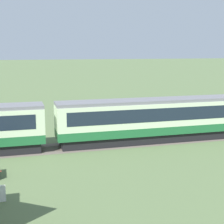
{
  "coord_description": "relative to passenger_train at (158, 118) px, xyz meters",
  "views": [
    {
      "loc": [
        -32.87,
        -29.47,
        9.07
      ],
      "look_at": [
        -23.6,
        3.62,
        2.82
      ],
      "focal_mm": 55.0,
      "sensor_mm": 36.0,
      "label": 1
    }
  ],
  "objects": [
    {
      "name": "passenger_train",
      "position": [
        0.0,
        0.0,
        0.0
      ],
      "size": [
        103.3,
        3.04,
        4.28
      ],
      "color": "#1E6033",
      "rests_on": "ground_plane"
    },
    {
      "name": "railway_track",
      "position": [
        -1.06,
        -0.0,
        -2.36
      ],
      "size": [
        171.3,
        3.6,
        0.04
      ],
      "color": "#665B51",
      "rests_on": "ground_plane"
    }
  ]
}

